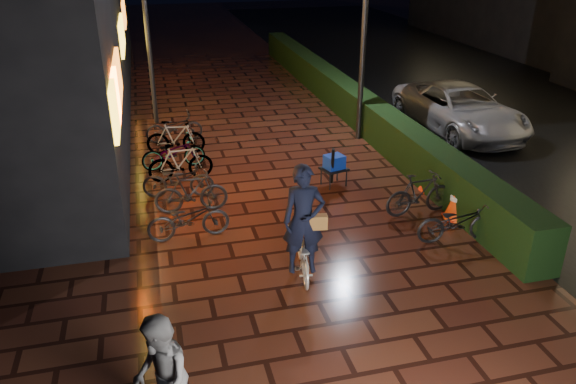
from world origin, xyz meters
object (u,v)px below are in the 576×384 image
object	(u,v)px
bystander_person	(161,379)
traffic_barrier	(443,187)
cart_assembly	(334,164)
van	(460,109)
cyclist	(303,236)

from	to	relation	value
bystander_person	traffic_barrier	bearing A→B (deg)	123.56
traffic_barrier	cart_assembly	world-z (taller)	cart_assembly
van	bystander_person	bearing A→B (deg)	-138.12
cart_assembly	van	bearing A→B (deg)	30.80
traffic_barrier	cart_assembly	size ratio (longest dim) A/B	1.77
traffic_barrier	cart_assembly	distance (m)	2.47
bystander_person	cart_assembly	world-z (taller)	bystander_person
bystander_person	cart_assembly	size ratio (longest dim) A/B	1.53
bystander_person	cyclist	size ratio (longest dim) A/B	0.80
cyclist	cart_assembly	bearing A→B (deg)	63.67
cyclist	bystander_person	bearing A→B (deg)	-130.76
traffic_barrier	cart_assembly	xyz separation A→B (m)	(-1.99, 1.46, 0.17)
bystander_person	van	world-z (taller)	bystander_person
bystander_person	traffic_barrier	world-z (taller)	bystander_person
van	traffic_barrier	xyz separation A→B (m)	(-2.83, -4.33, -0.29)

